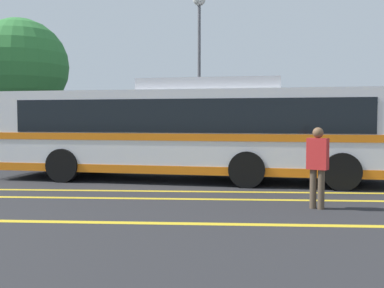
{
  "coord_description": "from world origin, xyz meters",
  "views": [
    {
      "loc": [
        1.72,
        -14.13,
        1.89
      ],
      "look_at": [
        0.87,
        -0.43,
        1.11
      ],
      "focal_mm": 42.0,
      "sensor_mm": 36.0,
      "label": 1
    }
  ],
  "objects_px": {
    "parked_car_1": "(76,148)",
    "street_lamp": "(199,35)",
    "pedestrian_0": "(318,163)",
    "tree_0": "(20,67)",
    "transit_bus": "(193,129)",
    "parked_car_2": "(249,149)"
  },
  "relations": [
    {
      "from": "parked_car_1",
      "to": "street_lamp",
      "type": "xyz_separation_m",
      "value": [
        4.69,
        2.97,
        4.89
      ]
    },
    {
      "from": "pedestrian_0",
      "to": "tree_0",
      "type": "height_order",
      "value": "tree_0"
    },
    {
      "from": "pedestrian_0",
      "to": "transit_bus",
      "type": "bearing_deg",
      "value": -26.72
    },
    {
      "from": "street_lamp",
      "to": "tree_0",
      "type": "xyz_separation_m",
      "value": [
        -8.4,
        0.4,
        -1.32
      ]
    },
    {
      "from": "street_lamp",
      "to": "transit_bus",
      "type": "bearing_deg",
      "value": -89.15
    },
    {
      "from": "pedestrian_0",
      "to": "tree_0",
      "type": "xyz_separation_m",
      "value": [
        -11.37,
        11.14,
        3.34
      ]
    },
    {
      "from": "parked_car_1",
      "to": "pedestrian_0",
      "type": "height_order",
      "value": "pedestrian_0"
    },
    {
      "from": "transit_bus",
      "to": "parked_car_1",
      "type": "bearing_deg",
      "value": 61.51
    },
    {
      "from": "parked_car_1",
      "to": "parked_car_2",
      "type": "bearing_deg",
      "value": 88.33
    },
    {
      "from": "street_lamp",
      "to": "tree_0",
      "type": "height_order",
      "value": "street_lamp"
    },
    {
      "from": "parked_car_2",
      "to": "tree_0",
      "type": "bearing_deg",
      "value": 72.45
    },
    {
      "from": "parked_car_2",
      "to": "pedestrian_0",
      "type": "xyz_separation_m",
      "value": [
        0.92,
        -7.5,
        0.22
      ]
    },
    {
      "from": "transit_bus",
      "to": "parked_car_2",
      "type": "xyz_separation_m",
      "value": [
        1.95,
        3.26,
        -0.81
      ]
    },
    {
      "from": "transit_bus",
      "to": "pedestrian_0",
      "type": "xyz_separation_m",
      "value": [
        2.87,
        -4.24,
        -0.59
      ]
    },
    {
      "from": "parked_car_1",
      "to": "parked_car_2",
      "type": "relative_size",
      "value": 1.1
    },
    {
      "from": "pedestrian_0",
      "to": "tree_0",
      "type": "distance_m",
      "value": 16.26
    },
    {
      "from": "transit_bus",
      "to": "parked_car_1",
      "type": "xyz_separation_m",
      "value": [
        -4.79,
        3.53,
        -0.83
      ]
    },
    {
      "from": "transit_bus",
      "to": "parked_car_2",
      "type": "distance_m",
      "value": 3.88
    },
    {
      "from": "parked_car_2",
      "to": "street_lamp",
      "type": "height_order",
      "value": "street_lamp"
    },
    {
      "from": "pedestrian_0",
      "to": "street_lamp",
      "type": "height_order",
      "value": "street_lamp"
    },
    {
      "from": "transit_bus",
      "to": "street_lamp",
      "type": "bearing_deg",
      "value": 8.75
    },
    {
      "from": "street_lamp",
      "to": "parked_car_2",
      "type": "bearing_deg",
      "value": -57.8
    }
  ]
}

